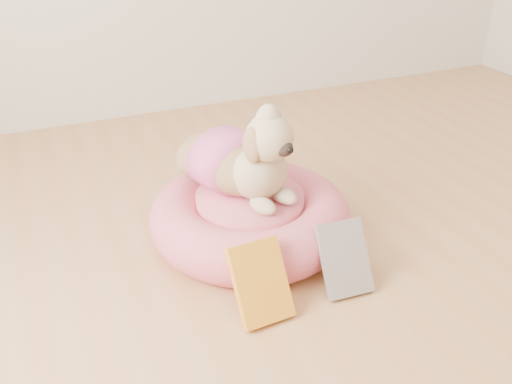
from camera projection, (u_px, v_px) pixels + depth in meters
name	position (u px, v px, depth m)	size (l,w,h in m)	color
pet_bed	(250.00, 217.00, 1.92)	(0.68, 0.68, 0.17)	#D05168
dog	(240.00, 144.00, 1.81)	(0.32, 0.47, 0.34)	brown
book_yellow	(261.00, 282.00, 1.57)	(0.15, 0.03, 0.23)	yellow
book_white	(345.00, 258.00, 1.68)	(0.15, 0.02, 0.22)	white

